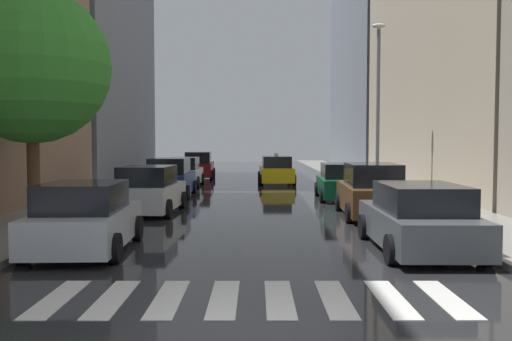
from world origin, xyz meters
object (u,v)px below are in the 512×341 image
parked_car_left_fourth (181,173)px  lamp_post_right (376,97)px  taxi_midroad (274,171)px  parked_car_right_second (369,192)px  parked_car_left_fifth (196,166)px  parked_car_right_third (338,182)px  parked_car_left_nearest (82,219)px  street_tree_left (28,65)px  parked_car_left_third (168,179)px  parked_car_right_nearest (416,219)px  parked_car_left_second (146,191)px

parked_car_left_fourth → lamp_post_right: bearing=-121.3°
lamp_post_right → taxi_midroad: bearing=119.0°
parked_car_right_second → taxi_midroad: bearing=12.8°
parked_car_left_fifth → parked_car_right_third: parked_car_left_fifth is taller
parked_car_left_nearest → parked_car_right_second: size_ratio=0.89×
parked_car_left_fifth → street_tree_left: 21.30m
parked_car_left_nearest → parked_car_left_third: parked_car_left_third is taller
parked_car_left_fifth → parked_car_right_second: bearing=-159.0°
parked_car_right_third → parked_car_right_nearest: bearing=-177.6°
parked_car_left_fifth → parked_car_left_nearest: bearing=178.1°
taxi_midroad → parked_car_left_nearest: bearing=164.3°
parked_car_right_second → lamp_post_right: lamp_post_right is taller
parked_car_right_second → street_tree_left: street_tree_left is taller
street_tree_left → parked_car_right_nearest: bearing=-18.6°
parked_car_right_third → lamp_post_right: bearing=-57.7°
parked_car_left_fifth → street_tree_left: (-2.68, -20.77, 3.90)m
parked_car_left_nearest → parked_car_left_third: bearing=-2.4°
parked_car_left_second → parked_car_right_second: (7.64, -0.91, 0.05)m
parked_car_right_third → parked_car_left_nearest: bearing=147.8°
parked_car_left_second → street_tree_left: size_ratio=0.60×
parked_car_left_nearest → parked_car_left_second: size_ratio=0.98×
parked_car_right_nearest → parked_car_right_second: 5.75m
parked_car_left_nearest → parked_car_right_third: bearing=-36.3°
parked_car_left_nearest → parked_car_left_fourth: bearing=-1.9°
parked_car_left_third → parked_car_left_second: bearing=-178.4°
parked_car_left_third → parked_car_left_fifth: parked_car_left_fifth is taller
parked_car_left_second → parked_car_right_second: size_ratio=0.91×
parked_car_left_fourth → lamp_post_right: 11.76m
parked_car_left_nearest → parked_car_right_third: size_ratio=0.96×
parked_car_left_fourth → parked_car_right_nearest: size_ratio=0.90×
parked_car_left_fourth → parked_car_left_fifth: 6.20m
parked_car_left_fourth → parked_car_right_third: (7.70, -6.86, -0.02)m
parked_car_left_second → street_tree_left: bearing=142.3°
taxi_midroad → parked_car_left_second: bearing=158.2°
parked_car_right_nearest → parked_car_right_third: bearing=1.0°
lamp_post_right → parked_car_right_third: bearing=-149.6°
parked_car_right_second → lamp_post_right: bearing=-11.8°
street_tree_left → lamp_post_right: lamp_post_right is taller
parked_car_right_nearest → parked_car_left_second: bearing=49.0°
lamp_post_right → parked_car_left_second: bearing=-148.9°
parked_car_right_nearest → street_tree_left: size_ratio=0.67×
parked_car_left_fourth → lamp_post_right: lamp_post_right is taller
taxi_midroad → street_tree_left: 18.65m
parked_car_left_nearest → parked_car_left_fifth: size_ratio=0.97×
parked_car_left_second → parked_car_right_second: 7.69m
parked_car_left_third → parked_car_left_fifth: (0.08, 11.86, 0.01)m
parked_car_right_nearest → parked_car_right_third: size_ratio=1.07×
parked_car_left_nearest → street_tree_left: street_tree_left is taller
parked_car_left_third → parked_car_left_fifth: 11.86m
parked_car_left_third → parked_car_left_fourth: 5.67m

